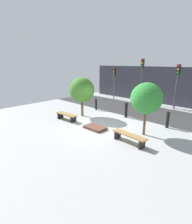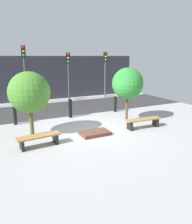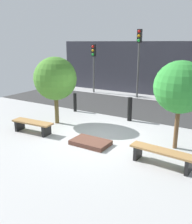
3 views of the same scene
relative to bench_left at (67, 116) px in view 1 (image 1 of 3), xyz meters
The scene contains 14 objects.
ground_plane 2.69m from the bench_left, 18.40° to the left, with size 18.00×18.00×0.00m, color #A6A6A6.
road_strip 6.29m from the bench_left, 66.18° to the left, with size 18.00×4.19×0.01m, color #323232.
building_facade 9.96m from the bench_left, 75.09° to the left, with size 16.20×0.50×3.46m, color #33333D.
bench_left is the anchor object (origin of this frame).
bench_right 5.08m from the bench_left, ahead, with size 1.88×0.56×0.47m.
planter_bed 2.56m from the bench_left, ahead, with size 1.30×0.81×0.15m, color brown.
tree_behind_left_bench 2.15m from the bench_left, 90.00° to the left, with size 1.79×1.79×2.83m.
tree_behind_right_bench 5.55m from the bench_left, 15.85° to the left, with size 1.66×1.66×2.87m.
bollard_far_left 3.44m from the bench_left, 97.96° to the left, with size 0.17×0.17×0.94m, color black.
bollard_left 4.25m from the bench_left, 53.29° to the left, with size 0.20×0.20×1.06m, color black.
bollard_center 6.51m from the bench_left, 31.51° to the left, with size 0.18×0.18×0.98m, color black.
traffic_light_west 8.67m from the bench_left, 106.06° to the left, with size 0.28×0.27×3.25m.
traffic_light_mid_west 8.56m from the bench_left, 83.60° to the left, with size 0.28×0.27×4.15m.
traffic_light_mid_east 9.40m from the bench_left, 62.87° to the left, with size 0.28×0.27×3.69m.
Camera 1 is at (6.86, -7.66, 3.87)m, focal length 28.00 mm.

